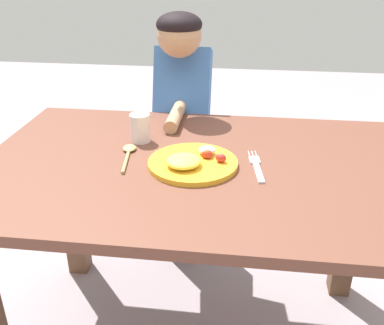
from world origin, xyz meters
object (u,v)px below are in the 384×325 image
(fork, at_px, (257,167))
(spoon, at_px, (128,152))
(drinking_cup, at_px, (140,128))
(person, at_px, (183,138))
(plate, at_px, (192,162))

(fork, height_order, spoon, spoon)
(spoon, bearing_deg, drinking_cup, -15.70)
(person, bearing_deg, spoon, 77.83)
(plate, xyz_separation_m, fork, (0.19, 0.02, -0.01))
(person, bearing_deg, plate, 101.06)
(plate, xyz_separation_m, drinking_cup, (-0.19, 0.16, 0.03))
(spoon, relative_size, person, 0.18)
(plate, xyz_separation_m, person, (-0.10, 0.54, -0.15))
(fork, xyz_separation_m, drinking_cup, (-0.38, 0.15, 0.04))
(plate, bearing_deg, fork, 4.61)
(plate, bearing_deg, drinking_cup, 139.64)
(fork, distance_m, spoon, 0.40)
(fork, bearing_deg, person, 21.40)
(fork, relative_size, drinking_cup, 2.19)
(spoon, bearing_deg, fork, -103.93)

